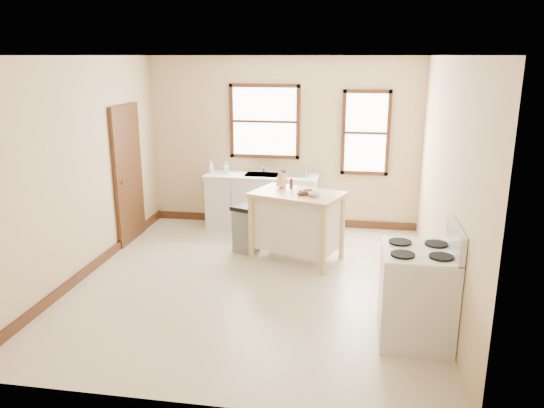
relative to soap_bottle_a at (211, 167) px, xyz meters
The scene contains 23 objects.
floor 2.65m from the soap_bottle_a, 61.94° to the right, with size 5.00×5.00×0.00m, color beige.
ceiling 3.02m from the soap_bottle_a, 61.94° to the right, with size 5.00×5.00×0.00m, color white.
wall_back 1.26m from the soap_bottle_a, 16.60° to the left, with size 4.50×0.04×2.80m, color tan.
wall_left 2.45m from the soap_bottle_a, 117.02° to the right, with size 0.04×5.00×2.80m, color tan.
wall_right 4.04m from the soap_bottle_a, 32.39° to the right, with size 0.04×5.00×2.80m, color tan.
window_main 1.16m from the soap_bottle_a, 20.80° to the left, with size 1.17×0.06×1.22m, color #3E1B11, non-canonical shape.
window_side 2.58m from the soap_bottle_a, ahead, with size 0.77×0.06×1.37m, color #3E1B11, non-canonical shape.
door_left 1.36m from the soap_bottle_a, 141.04° to the right, with size 0.06×0.90×2.10m, color #3E1B11.
baseboard_back 1.54m from the soap_bottle_a, 15.22° to the left, with size 4.50×0.04×0.12m, color #3E1B11.
baseboard_left 2.60m from the soap_bottle_a, 116.38° to the right, with size 0.04×5.00×0.12m, color #3E1B11.
sink_counter 1.02m from the soap_bottle_a, ahead, with size 1.86×0.62×0.92m, color silver, non-canonical shape.
faucet 0.88m from the soap_bottle_a, 14.69° to the left, with size 0.03×0.03×0.22m, color silver.
soap_bottle_a is the anchor object (origin of this frame).
soap_bottle_b 0.26m from the soap_bottle_a, ahead, with size 0.08×0.09×0.19m, color #B2B2B2.
dish_rack 1.41m from the soap_bottle_a, ahead, with size 0.40×0.30×0.10m, color silver, non-canonical shape.
kitchen_island 2.11m from the soap_bottle_a, 38.80° to the right, with size 1.20×0.76×0.98m, color tan, non-canonical shape.
knife_block 1.69m from the soap_bottle_a, 37.35° to the right, with size 0.10×0.10×0.20m, color tan, non-canonical shape.
pepper_grinder 1.81m from the soap_bottle_a, 35.52° to the right, with size 0.04×0.04×0.15m, color #422511.
bowl_a 2.16m from the soap_bottle_a, 39.37° to the right, with size 0.16×0.16×0.04m, color brown.
bowl_b 2.16m from the soap_bottle_a, 36.53° to the right, with size 0.17×0.17×0.04m, color brown.
bowl_c 2.33m from the soap_bottle_a, 37.88° to the right, with size 0.16×0.16×0.05m, color silver.
trash_bin 1.53m from the soap_bottle_a, 53.12° to the right, with size 0.36×0.30×0.70m, color slate, non-canonical shape.
gas_stove 4.47m from the soap_bottle_a, 46.98° to the right, with size 0.77×0.78×1.23m, color silver, non-canonical shape.
Camera 1 is at (1.25, -6.14, 2.80)m, focal length 35.00 mm.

